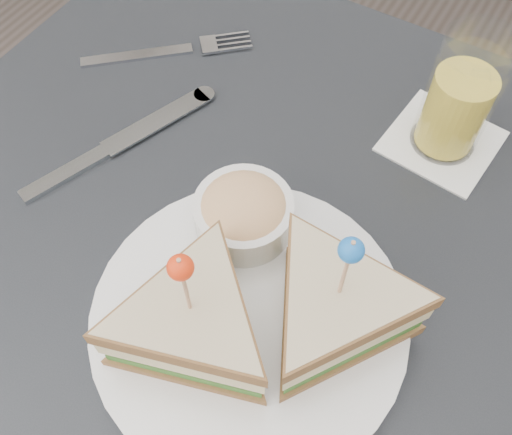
# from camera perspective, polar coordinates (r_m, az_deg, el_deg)

# --- Properties ---
(ground_plane) EXTENTS (3.50, 3.50, 0.00)m
(ground_plane) POSITION_cam_1_polar(r_m,az_deg,el_deg) (1.27, -0.66, -19.80)
(ground_plane) COLOR #3F3833
(table) EXTENTS (0.80, 0.80, 0.75)m
(table) POSITION_cam_1_polar(r_m,az_deg,el_deg) (0.63, -1.25, -6.39)
(table) COLOR black
(table) RESTS_ON ground
(plate_meal) EXTENTS (0.34, 0.34, 0.17)m
(plate_meal) POSITION_cam_1_polar(r_m,az_deg,el_deg) (0.49, 0.24, -8.81)
(plate_meal) COLOR white
(plate_meal) RESTS_ON table
(cutlery_fork) EXTENTS (0.17, 0.16, 0.01)m
(cutlery_fork) POSITION_cam_1_polar(r_m,az_deg,el_deg) (0.75, -8.06, 16.25)
(cutlery_fork) COLOR silver
(cutlery_fork) RESTS_ON table
(cutlery_knife) EXTENTS (0.11, 0.24, 0.01)m
(cutlery_knife) POSITION_cam_1_polar(r_m,az_deg,el_deg) (0.65, -13.99, 6.98)
(cutlery_knife) COLOR silver
(cutlery_knife) RESTS_ON table
(drink_set) EXTENTS (0.12, 0.12, 0.14)m
(drink_set) POSITION_cam_1_polar(r_m,az_deg,el_deg) (0.63, 19.59, 10.87)
(drink_set) COLOR white
(drink_set) RESTS_ON table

